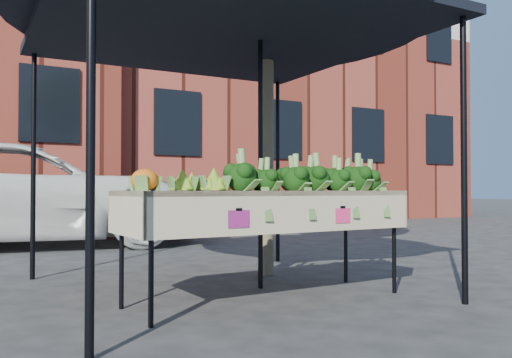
% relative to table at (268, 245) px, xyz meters
% --- Properties ---
extents(ground, '(90.00, 90.00, 0.00)m').
position_rel_table_xyz_m(ground, '(-0.21, -0.04, -0.45)').
color(ground, '#242426').
extents(table, '(2.44, 0.92, 0.90)m').
position_rel_table_xyz_m(table, '(0.00, 0.00, 0.00)').
color(table, '#C5B092').
rests_on(table, ground).
extents(canopy, '(3.16, 3.16, 2.74)m').
position_rel_table_xyz_m(canopy, '(-0.14, 0.58, 0.92)').
color(canopy, black).
rests_on(canopy, ground).
extents(broccoli_heap, '(1.62, 0.59, 0.28)m').
position_rel_table_xyz_m(broccoli_heap, '(0.39, 0.03, 0.59)').
color(broccoli_heap, black).
rests_on(broccoli_heap, table).
extents(romanesco_cluster, '(0.45, 0.49, 0.22)m').
position_rel_table_xyz_m(romanesco_cluster, '(-0.66, -0.01, 0.56)').
color(romanesco_cluster, '#72A328').
rests_on(romanesco_cluster, table).
extents(cauliflower_pair, '(0.22, 0.22, 0.20)m').
position_rel_table_xyz_m(cauliflower_pair, '(-1.05, -0.05, 0.55)').
color(cauliflower_pair, orange).
rests_on(cauliflower_pair, table).
extents(vehicle, '(2.00, 2.93, 5.92)m').
position_rel_table_xyz_m(vehicle, '(-1.36, 5.57, 2.51)').
color(vehicle, white).
rests_on(vehicle, ground).
extents(street_tree, '(2.46, 2.46, 4.85)m').
position_rel_table_xyz_m(street_tree, '(0.64, 1.15, 1.97)').
color(street_tree, '#1E4C14').
rests_on(street_tree, ground).
extents(building_right, '(12.00, 8.00, 8.50)m').
position_rel_table_xyz_m(building_right, '(6.79, 12.46, 3.80)').
color(building_right, maroon).
rests_on(building_right, ground).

